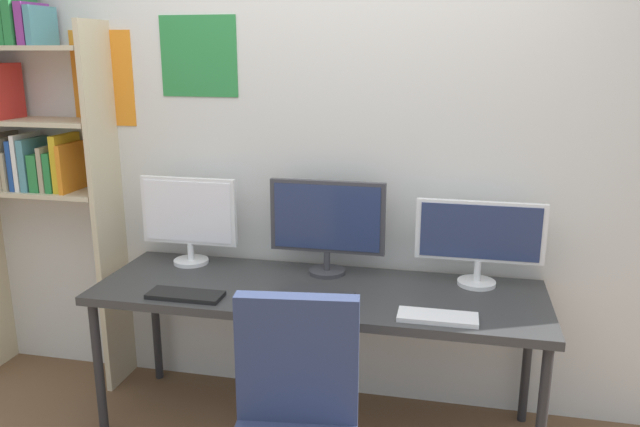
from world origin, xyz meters
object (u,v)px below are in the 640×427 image
object	(u,v)px
bookshelf	(23,136)
monitor_left	(189,216)
keyboard_right	(438,317)
keyboard_left	(185,295)
desk	(318,299)
monitor_right	(480,237)
monitor_center	(327,222)
laptop_closed	(313,297)
computer_mouse	(258,302)

from	to	relation	value
bookshelf	monitor_left	world-z (taller)	bookshelf
bookshelf	keyboard_right	distance (m)	2.35
keyboard_left	keyboard_right	bearing A→B (deg)	0.00
desk	monitor_left	xyz separation A→B (m)	(-0.73, 0.21, 0.30)
keyboard_right	bookshelf	bearing A→B (deg)	168.28
monitor_left	keyboard_left	world-z (taller)	monitor_left
monitor_right	bookshelf	bearing A→B (deg)	179.57
bookshelf	monitor_center	world-z (taller)	bookshelf
keyboard_right	laptop_closed	size ratio (longest dim) A/B	1.03
keyboard_left	monitor_right	bearing A→B (deg)	18.99
monitor_right	desk	bearing A→B (deg)	-163.69
monitor_left	monitor_right	bearing A→B (deg)	-0.00
desk	laptop_closed	bearing A→B (deg)	-86.49
bookshelf	monitor_left	bearing A→B (deg)	-1.09
desk	monitor_left	bearing A→B (deg)	163.69
monitor_left	keyboard_right	world-z (taller)	monitor_left
monitor_left	monitor_center	distance (m)	0.73
computer_mouse	laptop_closed	distance (m)	0.25
monitor_center	computer_mouse	xyz separation A→B (m)	(-0.21, -0.47, -0.25)
monitor_right	keyboard_right	distance (m)	0.52
desk	monitor_left	size ratio (longest dim) A/B	4.13
monitor_left	monitor_center	xyz separation A→B (m)	(0.73, 0.00, 0.01)
keyboard_right	computer_mouse	world-z (taller)	computer_mouse
monitor_left	keyboard_right	distance (m)	1.38
keyboard_left	laptop_closed	world-z (taller)	laptop_closed
laptop_closed	keyboard_right	bearing A→B (deg)	6.03
desk	laptop_closed	distance (m)	0.15
monitor_left	keyboard_left	distance (m)	0.53
monitor_left	keyboard_right	xyz separation A→B (m)	(1.29, -0.44, -0.24)
desk	monitor_right	size ratio (longest dim) A/B	3.53
desk	bookshelf	bearing A→B (deg)	172.10
monitor_center	bookshelf	bearing A→B (deg)	179.39
monitor_right	monitor_center	bearing A→B (deg)	180.00
monitor_center	monitor_right	size ratio (longest dim) A/B	0.96
laptop_closed	monitor_left	bearing A→B (deg)	171.12
monitor_center	keyboard_left	xyz separation A→B (m)	(-0.56, -0.44, -0.26)
bookshelf	computer_mouse	bearing A→B (deg)	-18.47
monitor_right	laptop_closed	bearing A→B (deg)	-154.43
monitor_left	monitor_right	xyz separation A→B (m)	(1.45, -0.00, -0.02)
keyboard_right	monitor_right	bearing A→B (deg)	69.48
desk	computer_mouse	distance (m)	0.34
monitor_right	keyboard_left	xyz separation A→B (m)	(-1.29, -0.44, -0.23)
bookshelf	monitor_right	distance (m)	2.42
bookshelf	laptop_closed	world-z (taller)	bookshelf
monitor_center	monitor_right	bearing A→B (deg)	-0.00
bookshelf	monitor_right	world-z (taller)	bookshelf
monitor_center	keyboard_left	bearing A→B (deg)	-141.69
laptop_closed	monitor_right	bearing A→B (deg)	41.77
monitor_center	laptop_closed	world-z (taller)	monitor_center
desk	monitor_center	distance (m)	0.38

